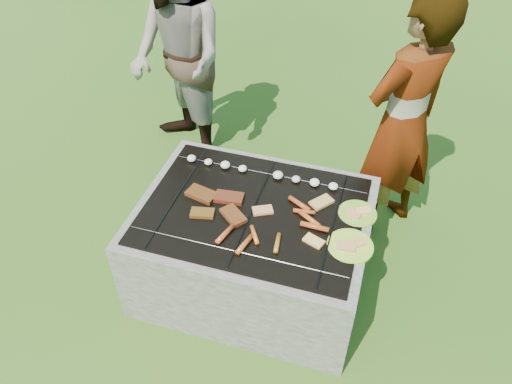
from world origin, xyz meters
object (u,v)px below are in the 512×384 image
at_px(cook, 403,123).
at_px(bystander, 177,59).
at_px(fire_pit, 254,249).
at_px(plate_near, 350,246).
at_px(plate_far, 357,214).

height_order(cook, bystander, bystander).
distance_m(fire_pit, bystander, 1.54).
bearing_deg(plate_near, bystander, 140.68).
relative_size(plate_far, cook, 0.15).
height_order(fire_pit, plate_near, plate_near).
relative_size(fire_pit, plate_far, 5.09).
relative_size(plate_near, cook, 0.19).
height_order(fire_pit, plate_far, plate_far).
relative_size(fire_pit, cook, 0.78).
height_order(fire_pit, cook, cook).
xyz_separation_m(plate_near, bystander, (-1.48, 1.21, 0.23)).
xyz_separation_m(cook, bystander, (-1.63, 0.33, 0.01)).
bearing_deg(bystander, plate_near, 2.56).
xyz_separation_m(plate_far, cook, (0.15, 0.63, 0.22)).
xyz_separation_m(plate_near, cook, (0.15, 0.89, 0.22)).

